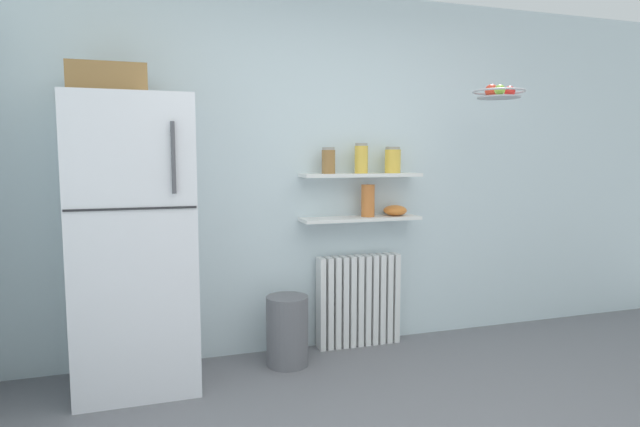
{
  "coord_description": "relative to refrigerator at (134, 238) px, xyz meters",
  "views": [
    {
      "loc": [
        -1.25,
        -1.72,
        1.42
      ],
      "look_at": [
        -0.17,
        1.6,
        1.05
      ],
      "focal_mm": 29.91,
      "sensor_mm": 36.0,
      "label": 1
    }
  ],
  "objects": [
    {
      "name": "trash_bin",
      "position": [
        0.97,
        0.02,
        -0.69
      ],
      "size": [
        0.29,
        0.29,
        0.48
      ],
      "primitive_type": "cylinder",
      "color": "slate",
      "rests_on": "ground_plane"
    },
    {
      "name": "shelf_bowl",
      "position": [
        1.86,
        0.2,
        0.09
      ],
      "size": [
        0.18,
        0.18,
        0.08
      ],
      "primitive_type": "ellipsoid",
      "color": "orange",
      "rests_on": "wall_shelf_lower"
    },
    {
      "name": "storage_jar_0",
      "position": [
        1.33,
        0.2,
        0.47
      ],
      "size": [
        0.1,
        0.1,
        0.19
      ],
      "color": "olive",
      "rests_on": "wall_shelf_upper"
    },
    {
      "name": "hanging_fruit_basket",
      "position": [
        2.4,
        -0.26,
        0.93
      ],
      "size": [
        0.35,
        0.35,
        0.1
      ],
      "color": "#B2B2B7"
    },
    {
      "name": "vase",
      "position": [
        1.63,
        0.2,
        0.17
      ],
      "size": [
        0.1,
        0.1,
        0.24
      ],
      "primitive_type": "cylinder",
      "color": "#CC7033",
      "rests_on": "wall_shelf_lower"
    },
    {
      "name": "storage_jar_1",
      "position": [
        1.58,
        0.2,
        0.48
      ],
      "size": [
        0.1,
        0.1,
        0.22
      ],
      "color": "yellow",
      "rests_on": "wall_shelf_upper"
    },
    {
      "name": "back_wall",
      "position": [
        1.34,
        0.36,
        0.37
      ],
      "size": [
        7.04,
        0.1,
        2.6
      ],
      "primitive_type": "cube",
      "color": "silver",
      "rests_on": "ground_plane"
    },
    {
      "name": "wall_shelf_lower",
      "position": [
        1.58,
        0.2,
        0.04
      ],
      "size": [
        0.9,
        0.22,
        0.02
      ],
      "primitive_type": "cube",
      "color": "white"
    },
    {
      "name": "wall_shelf_upper",
      "position": [
        1.58,
        0.2,
        0.36
      ],
      "size": [
        0.9,
        0.22,
        0.02
      ],
      "primitive_type": "cube",
      "color": "white"
    },
    {
      "name": "radiator",
      "position": [
        1.58,
        0.23,
        -0.58
      ],
      "size": [
        0.64,
        0.12,
        0.69
      ],
      "color": "white",
      "rests_on": "ground_plane"
    },
    {
      "name": "storage_jar_2",
      "position": [
        1.83,
        0.2,
        0.47
      ],
      "size": [
        0.12,
        0.12,
        0.19
      ],
      "color": "yellow",
      "rests_on": "wall_shelf_upper"
    },
    {
      "name": "refrigerator",
      "position": [
        0.0,
        0.0,
        0.0
      ],
      "size": [
        0.71,
        0.66,
        1.95
      ],
      "color": "silver",
      "rests_on": "ground_plane"
    }
  ]
}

